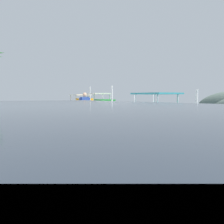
{
  "coord_description": "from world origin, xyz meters",
  "views": [
    {
      "loc": [
        10.55,
        -6.11,
        2.4
      ],
      "look_at": [
        -5.19,
        2.43,
        1.3
      ],
      "focal_mm": 40.96,
      "sensor_mm": 36.0,
      "label": 1
    }
  ],
  "objects": [
    {
      "name": "mooring_bollard_second",
      "position": [
        0.62,
        -0.45,
        1.05
      ],
      "size": [
        0.26,
        0.26,
        0.51
      ],
      "primitive_type": "cylinder",
      "color": "#333338",
      "rests_on": "quay_pier"
    },
    {
      "name": "pelican",
      "position": [
        -4.4,
        -0.6,
        1.2
      ],
      "size": [
        0.59,
        0.95,
        0.82
      ],
      "color": "tan",
      "rests_on": "quay_pier"
    },
    {
      "name": "fisherman_standing",
      "position": [
        -2.08,
        -0.91,
        1.8
      ],
      "size": [
        0.26,
        0.63,
        1.8
      ],
      "color": "#4C3823",
      "rests_on": "quay_pier"
    },
    {
      "name": "fishing_boat_third",
      "position": [
        0.8,
        2.07,
        0.64
      ],
      "size": [
        5.82,
        2.3,
        2.7
      ],
      "color": "white",
      "rests_on": "ground"
    },
    {
      "name": "quay_pier",
      "position": [
        0.0,
        -5.0,
        0.4
      ],
      "size": [
        36.0,
        10.0,
        0.8
      ],
      "primitive_type": "cube",
      "color": "#B2B2AD",
      "rests_on": "ground"
    },
    {
      "name": "fishing_boat_nearest",
      "position": [
        -11.94,
        2.91,
        0.74
      ],
      "size": [
        4.69,
        2.33,
        3.3
      ],
      "color": "white",
      "rests_on": "ground"
    },
    {
      "name": "fishing_boat_second",
      "position": [
        -5.92,
        1.96,
        0.73
      ],
      "size": [
        6.45,
        2.63,
        3.07
      ],
      "color": "white",
      "rests_on": "ground"
    },
    {
      "name": "mooring_bollard_nearest",
      "position": [
        -10.44,
        -0.45,
        1.05
      ],
      "size": [
        0.25,
        0.25,
        0.5
      ],
      "primitive_type": "cylinder",
      "color": "#333338",
      "rests_on": "quay_pier"
    }
  ]
}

